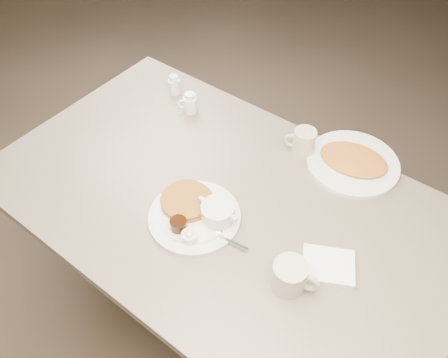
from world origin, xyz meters
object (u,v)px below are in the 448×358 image
Objects in this scene: main_plate at (198,213)px; coffee_mug_far at (303,142)px; creamer_right at (174,85)px; diner_table at (221,228)px; hash_plate at (353,162)px; coffee_mug_near at (290,276)px; creamer_left at (190,103)px.

coffee_mug_far reaches higher than main_plate.
creamer_right is (-0.58, -0.01, -0.01)m from coffee_mug_far.
diner_table is 4.11× the size of hash_plate.
coffee_mug_near is 0.81m from creamer_left.
coffee_mug_far is 0.46m from creamer_left.
coffee_mug_far is at bearing 72.61° from diner_table.
main_plate reaches higher than hash_plate.
creamer_right is 0.75m from hash_plate.
main_plate is at bearing -47.38° from creamer_left.
coffee_mug_far reaches higher than creamer_left.
coffee_mug_near is at bearing -4.63° from main_plate.
main_plate is 0.57m from hash_plate.
diner_table is at bearing 86.43° from main_plate.
creamer_left is at bearing -22.13° from creamer_right.
diner_table is 0.41m from coffee_mug_far.
creamer_left is at bearing -172.81° from coffee_mug_far.
creamer_right is at bearing -175.04° from hash_plate.
creamer_right is (-0.82, 0.46, -0.01)m from coffee_mug_near.
coffee_mug_near is at bearing -29.27° from creamer_right.
creamer_left reaches higher than main_plate.
diner_table is at bearing -34.15° from creamer_right.
coffee_mug_near reaches higher than diner_table.
coffee_mug_near is 0.39× the size of hash_plate.
main_plate is at bearing 175.37° from coffee_mug_near.
diner_table is at bearing -107.39° from coffee_mug_far.
coffee_mug_far is 0.58m from creamer_right.
coffee_mug_near is 1.77× the size of creamer_left.
hash_plate is (0.17, 0.06, -0.04)m from coffee_mug_far.
main_plate is 0.45m from coffee_mug_far.
hash_plate is (0.27, 0.39, 0.18)m from diner_table.
creamer_left is at bearing 132.62° from main_plate.
coffee_mug_near is at bearing -30.44° from creamer_left.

